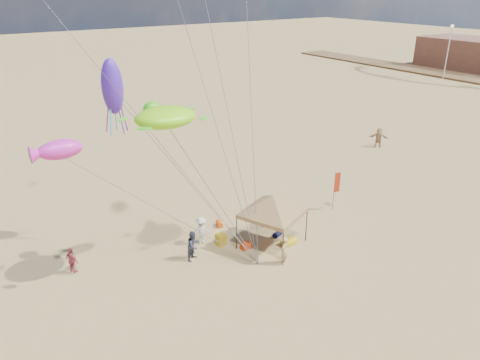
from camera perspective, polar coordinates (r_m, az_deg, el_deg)
The scene contains 21 objects.
ground at distance 25.28m, azimuth 3.91°, elevation -10.61°, with size 280.00×280.00×0.00m, color tan.
canopy_tent at distance 25.67m, azimuth 4.14°, elevation -2.18°, with size 5.51×5.51×3.68m.
feather_flag at distance 30.89m, azimuth 11.94°, elevation -0.56°, with size 0.41×0.11×2.74m.
cooler_red at distance 26.58m, azimuth 0.68°, elevation -8.21°, with size 0.54×0.38×0.38m, color red.
cooler_blue at distance 30.15m, azimuth 3.91°, elevation -4.18°, with size 0.54×0.38×0.38m, color #1446A2.
bag_navy at distance 27.86m, azimuth 4.69°, elevation -6.72°, with size 0.36×0.36×0.60m, color #0C0F36.
bag_orange at distance 28.93m, azimuth -2.57°, elevation -5.44°, with size 0.36×0.36×0.60m, color #FF5A0E.
chair_green at distance 29.04m, azimuth 6.04°, elevation -5.06°, with size 0.50×0.50×0.70m, color #1A9045.
chair_yellow at distance 26.90m, azimuth -2.42°, elevation -7.41°, with size 0.50×0.50×0.70m, color gold.
crate_grey at distance 27.14m, azimuth 5.81°, elevation -7.74°, with size 0.34×0.30×0.28m, color slate.
beach_cart at distance 27.14m, azimuth 6.13°, elevation -7.61°, with size 0.90×0.50×0.24m, color yellow.
person_near_a at distance 25.08m, azimuth 5.46°, elevation -8.76°, with size 0.59×0.39×1.63m, color tan.
person_near_b at distance 25.47m, azimuth -5.82°, elevation -8.12°, with size 0.83×0.65×1.71m, color #373C4C.
person_near_c at distance 26.89m, azimuth -4.88°, elevation -6.28°, with size 1.09×0.63×1.69m, color silver.
person_far_a at distance 25.84m, azimuth -20.19°, elevation -9.40°, with size 0.87×0.36×1.48m, color #B84651.
person_far_c at distance 44.49m, azimuth 16.89°, elevation 5.10°, with size 1.70×0.54×1.84m, color tan.
building_north at distance 93.32m, azimuth 26.27°, elevation 13.98°, with size 10.00×14.00×5.20m, color #8C5947.
lamp_north at distance 80.72m, azimuth 24.61°, elevation 15.25°, with size 0.50×0.50×8.25m.
turtle_kite at distance 21.79m, azimuth -9.28°, elevation 7.72°, with size 2.96×2.37×0.99m, color #8FF812.
fish_kite at distance 22.19m, azimuth -21.47°, elevation 3.54°, with size 2.02×1.01×0.90m, color #E629BD.
squid_kite at distance 25.63m, azimuth -15.62°, elevation 11.14°, with size 1.15×1.15×2.98m, color #4F23BE.
Camera 1 is at (-13.20, -16.31, 14.11)m, focal length 34.26 mm.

